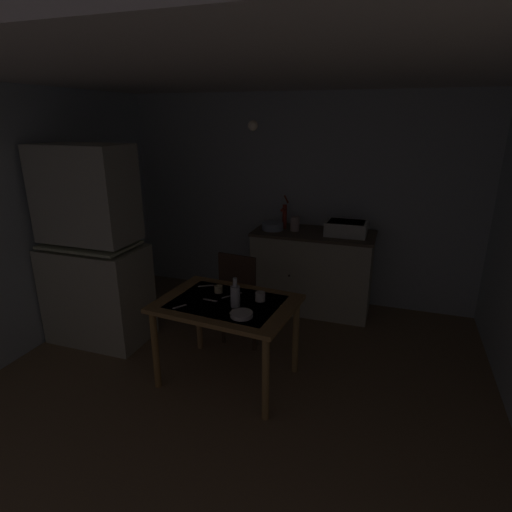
% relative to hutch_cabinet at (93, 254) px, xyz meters
% --- Properties ---
extents(ground_plane, '(5.19, 5.19, 0.00)m').
position_rel_hutch_cabinet_xyz_m(ground_plane, '(1.60, -0.11, -0.91)').
color(ground_plane, '#876E4D').
extents(wall_back, '(4.29, 0.10, 2.44)m').
position_rel_hutch_cabinet_xyz_m(wall_back, '(1.60, 1.75, 0.31)').
color(wall_back, silver).
rests_on(wall_back, ground).
extents(wall_left, '(0.10, 3.72, 2.44)m').
position_rel_hutch_cabinet_xyz_m(wall_left, '(-0.55, -0.11, 0.31)').
color(wall_left, silver).
rests_on(wall_left, ground).
extents(ceiling_slab, '(4.29, 3.72, 0.10)m').
position_rel_hutch_cabinet_xyz_m(ceiling_slab, '(1.60, -0.11, 1.58)').
color(ceiling_slab, silver).
extents(hutch_cabinet, '(0.95, 0.58, 1.93)m').
position_rel_hutch_cabinet_xyz_m(hutch_cabinet, '(0.00, 0.00, 0.00)').
color(hutch_cabinet, beige).
rests_on(hutch_cabinet, ground).
extents(counter_cabinet, '(1.35, 0.64, 0.93)m').
position_rel_hutch_cabinet_xyz_m(counter_cabinet, '(1.88, 1.38, -0.44)').
color(counter_cabinet, beige).
rests_on(counter_cabinet, ground).
extents(sink_basin, '(0.44, 0.34, 0.15)m').
position_rel_hutch_cabinet_xyz_m(sink_basin, '(2.24, 1.38, 0.11)').
color(sink_basin, silver).
rests_on(sink_basin, counter_cabinet).
extents(hand_pump, '(0.05, 0.27, 0.39)m').
position_rel_hutch_cabinet_xyz_m(hand_pump, '(1.53, 1.43, 0.20)').
color(hand_pump, maroon).
rests_on(hand_pump, counter_cabinet).
extents(mixing_bowl_counter, '(0.25, 0.25, 0.08)m').
position_rel_hutch_cabinet_xyz_m(mixing_bowl_counter, '(1.41, 1.33, 0.07)').
color(mixing_bowl_counter, '#9EB2C6').
rests_on(mixing_bowl_counter, counter_cabinet).
extents(stoneware_crock, '(0.10, 0.10, 0.16)m').
position_rel_hutch_cabinet_xyz_m(stoneware_crock, '(1.66, 1.37, 0.11)').
color(stoneware_crock, beige).
rests_on(stoneware_crock, counter_cabinet).
extents(dining_table, '(1.17, 0.89, 0.73)m').
position_rel_hutch_cabinet_xyz_m(dining_table, '(1.50, -0.25, -0.27)').
color(dining_table, '#9E7741').
rests_on(dining_table, ground).
extents(chair_far_side, '(0.44, 0.44, 0.96)m').
position_rel_hutch_cabinet_xyz_m(chair_far_side, '(1.40, 0.38, -0.40)').
color(chair_far_side, '#3C2A18').
rests_on(chair_far_side, ground).
extents(serving_bowl_wide, '(0.17, 0.17, 0.03)m').
position_rel_hutch_cabinet_xyz_m(serving_bowl_wide, '(1.71, -0.46, -0.16)').
color(serving_bowl_wide, white).
rests_on(serving_bowl_wide, dining_table).
extents(teacup_mint, '(0.07, 0.07, 0.06)m').
position_rel_hutch_cabinet_xyz_m(teacup_mint, '(1.36, -0.10, -0.15)').
color(teacup_mint, beige).
rests_on(teacup_mint, dining_table).
extents(teacup_cream, '(0.08, 0.08, 0.07)m').
position_rel_hutch_cabinet_xyz_m(teacup_cream, '(1.75, -0.14, -0.14)').
color(teacup_cream, white).
rests_on(teacup_cream, dining_table).
extents(glass_bottle, '(0.08, 0.08, 0.24)m').
position_rel_hutch_cabinet_xyz_m(glass_bottle, '(1.60, -0.31, -0.08)').
color(glass_bottle, '#B7BCC1').
rests_on(glass_bottle, dining_table).
extents(table_knife, '(0.13, 0.16, 0.00)m').
position_rel_hutch_cabinet_xyz_m(table_knife, '(1.49, -0.12, -0.17)').
color(table_knife, silver).
rests_on(table_knife, dining_table).
extents(teaspoon_near_bowl, '(0.13, 0.09, 0.00)m').
position_rel_hutch_cabinet_xyz_m(teaspoon_near_bowl, '(1.19, -0.00, -0.17)').
color(teaspoon_near_bowl, beige).
rests_on(teaspoon_near_bowl, dining_table).
extents(teaspoon_by_cup, '(0.08, 0.11, 0.00)m').
position_rel_hutch_cabinet_xyz_m(teaspoon_by_cup, '(1.18, -0.46, -0.17)').
color(teaspoon_by_cup, beige).
rests_on(teaspoon_by_cup, dining_table).
extents(serving_spoon, '(0.13, 0.03, 0.00)m').
position_rel_hutch_cabinet_xyz_m(serving_spoon, '(1.36, -0.27, -0.17)').
color(serving_spoon, beige).
rests_on(serving_spoon, dining_table).
extents(pendant_bulb, '(0.08, 0.08, 0.08)m').
position_rel_hutch_cabinet_xyz_m(pendant_bulb, '(1.61, 0.08, 1.19)').
color(pendant_bulb, '#F9EFCC').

